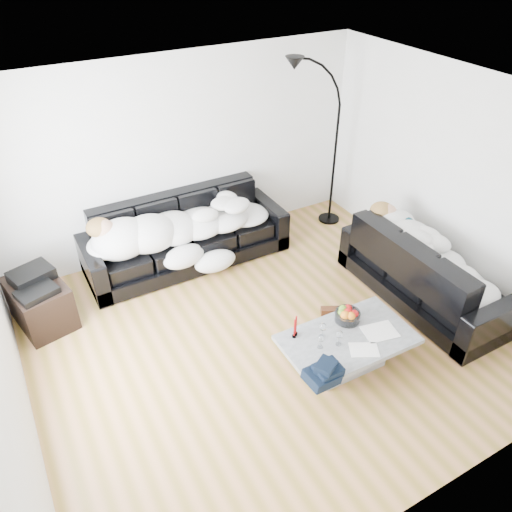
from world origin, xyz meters
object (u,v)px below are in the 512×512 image
candle_left (294,329)px  candle_right (296,326)px  sleeper_back (186,221)px  av_cabinet (40,303)px  shoes (329,317)px  sofa_right (427,269)px  fruit_bowl (348,314)px  stereo (33,280)px  wine_glass_c (339,338)px  wine_glass_a (323,330)px  coffee_table (346,351)px  wine_glass_b (321,341)px  floor_lamp (335,153)px  sofa_back (186,233)px  sleeper_right (430,254)px

candle_left → candle_right: 0.04m
sleeper_back → av_cabinet: size_ratio=2.90×
shoes → candle_right: bearing=-149.2°
sofa_right → sleeper_back: 3.03m
fruit_bowl → stereo: 3.43m
sofa_right → wine_glass_c: sofa_right is taller
sofa_right → candle_right: bearing=94.1°
wine_glass_a → stereo: 3.18m
wine_glass_c → av_cabinet: 3.36m
wine_glass_c → sofa_right: bearing=15.8°
candle_left → candle_right: bearing=37.5°
candle_right → shoes: (0.70, 0.34, -0.46)m
coffee_table → wine_glass_b: size_ratio=8.37×
sofa_right → shoes: bearing=81.0°
candle_left → shoes: candle_left is taller
sofa_right → floor_lamp: size_ratio=0.98×
fruit_bowl → wine_glass_a: bearing=-168.0°
shoes → wine_glass_a: bearing=-129.2°
wine_glass_c → floor_lamp: (1.76, 2.54, 0.62)m
candle_left → av_cabinet: candle_left is taller
sleeper_back → coffee_table: 2.64m
sofa_back → candle_left: bearing=-84.5°
shoes → floor_lamp: 2.54m
wine_glass_b → floor_lamp: bearing=52.0°
sleeper_right → sofa_back: bearing=45.9°
sleeper_right → coffee_table: sleeper_right is taller
candle_left → sleeper_right: bearing=4.8°
sleeper_back → stereo: sleeper_back is taller
candle_right → fruit_bowl: bearing=-7.7°
candle_left → stereo: 2.91m
sleeper_right → candle_left: bearing=94.8°
wine_glass_b → candle_left: (-0.15, 0.24, 0.03)m
wine_glass_b → candle_right: size_ratio=0.67×
sofa_back → wine_glass_c: size_ratio=15.83×
candle_right → stereo: (-2.18, 1.93, 0.09)m
fruit_bowl → floor_lamp: floor_lamp is taller
wine_glass_a → fruit_bowl: bearing=12.0°
sleeper_right → fruit_bowl: bearing=99.3°
wine_glass_a → stereo: size_ratio=0.40×
coffee_table → av_cabinet: (-2.62, 2.23, 0.07)m
candle_left → stereo: size_ratio=0.52×
sofa_right → candle_right: 1.94m
sofa_right → wine_glass_b: 1.87m
stereo → sleeper_back: bearing=-9.7°
sofa_right → shoes: (-1.23, 0.20, -0.39)m
stereo → shoes: bearing=-47.0°
sofa_back → av_cabinet: bearing=-170.2°
sleeper_right → wine_glass_a: sleeper_right is taller
sofa_back → sleeper_back: (0.00, -0.05, 0.21)m
sleeper_right → candle_left: 1.98m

